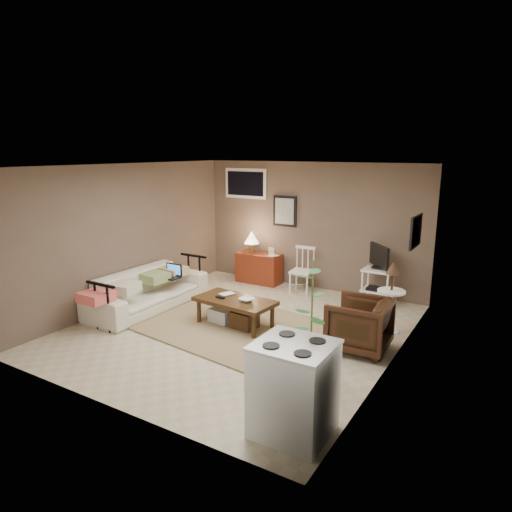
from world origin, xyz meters
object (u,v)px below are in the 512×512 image
Objects in this scene: potted_plant at (312,317)px; stove at (294,389)px; red_console at (258,265)px; spindle_chair at (302,271)px; armchair at (359,322)px; side_table at (392,289)px; tv_stand at (378,273)px; sofa at (148,284)px; coffee_table at (235,310)px.

potted_plant is 1.59× the size of stove.
stove is at bearing -55.49° from red_console.
spindle_chair is 1.11× the size of armchair.
stove reaches higher than armchair.
potted_plant reaches higher than red_console.
side_table is 1.16× the size of stove.
spindle_chair is at bearing 150.57° from side_table.
stove is (1.82, -4.01, 0.05)m from spindle_chair.
spindle_chair is 1.41m from tv_stand.
tv_stand is (3.24, 2.19, 0.13)m from sofa.
sofa is at bearing -145.91° from tv_stand.
coffee_table is 1.70m from sofa.
potted_plant is at bearing -87.67° from tv_stand.
side_table is at bearing -29.43° from spindle_chair.
tv_stand is at bearing 95.84° from stove.
red_console reaches higher than sofa.
potted_plant reaches higher than spindle_chair.
armchair is at bearing -80.21° from tv_stand.
sofa is at bearing -130.46° from spindle_chair.
coffee_table is 1.46× the size of spindle_chair.
side_table is at bearing -22.55° from red_console.
armchair is 1.17m from potted_plant.
coffee_table is at bearing -126.19° from tv_stand.
red_console reaches higher than armchair.
stove is at bearing -84.16° from tv_stand.
tv_stand is 1.36× the size of armchair.
spindle_chair is 0.94× the size of stove.
tv_stand reaches higher than spindle_chair.
sofa is at bearing 152.93° from stove.
armchair is at bearing -47.49° from spindle_chair.
potted_plant is at bearing -50.60° from red_console.
red_console is 2.45m from tv_stand.
red_console is at bearing 157.45° from side_table.
armchair is 0.84× the size of stove.
tv_stand is 0.99× the size of side_table.
sofa is 3.92m from side_table.
sofa is 2.55× the size of spindle_chair.
spindle_chair is (1.83, 2.15, -0.02)m from sofa.
coffee_table is 1.18× the size of side_table.
red_console is (0.79, 2.29, -0.07)m from sofa.
tv_stand is 1.26m from side_table.
side_table is (3.76, 1.05, 0.23)m from sofa.
side_table reaches higher than armchair.
spindle_chair is 0.59× the size of potted_plant.
tv_stand is at bearing -2.29° from red_console.
side_table reaches higher than spindle_chair.
red_console is 0.71× the size of potted_plant.
potted_plant is at bearing -102.11° from side_table.
red_console is 1.21× the size of spindle_chair.
stove is (0.41, -4.06, -0.10)m from tv_stand.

